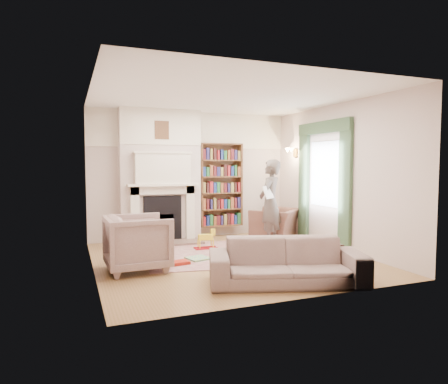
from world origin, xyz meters
name	(u,v)px	position (x,y,z in m)	size (l,w,h in m)	color
floor	(229,259)	(0.00, 0.00, 0.00)	(4.50, 4.50, 0.00)	olive
ceiling	(229,96)	(0.00, 0.00, 2.80)	(4.50, 4.50, 0.00)	white
wall_back	(192,175)	(0.00, 2.25, 1.40)	(4.50, 4.50, 0.00)	beige
wall_front	(300,185)	(0.00, -2.25, 1.40)	(4.50, 4.50, 0.00)	beige
wall_left	(92,180)	(-2.25, 0.00, 1.40)	(4.50, 4.50, 0.00)	beige
wall_right	(338,177)	(2.25, 0.00, 1.40)	(4.50, 4.50, 0.00)	beige
fireplace	(161,176)	(-0.75, 2.05, 1.39)	(1.70, 0.58, 2.80)	beige
bookcase	(221,185)	(0.65, 2.12, 1.18)	(1.00, 0.24, 1.85)	brown
window	(325,174)	(2.23, 0.40, 1.45)	(0.02, 0.90, 1.30)	silver
curtain_left	(345,188)	(2.20, -0.30, 1.20)	(0.07, 0.32, 2.40)	#304B33
curtain_right	(304,185)	(2.20, 1.10, 1.20)	(0.07, 0.32, 2.40)	#304B33
pelmet	(323,127)	(2.19, 0.40, 2.38)	(0.09, 1.70, 0.24)	#304B33
wall_sconce	(288,153)	(2.03, 1.50, 1.90)	(0.20, 0.24, 0.24)	gold
rug	(227,253)	(0.12, 0.41, 0.01)	(2.91, 2.24, 0.01)	#BAA58C
armchair_reading	(275,224)	(1.64, 1.34, 0.33)	(1.02, 0.89, 0.66)	#452725
armchair_left	(138,243)	(-1.60, -0.19, 0.43)	(0.93, 0.95, 0.87)	#BFAE9D
sofa	(287,262)	(0.19, -1.63, 0.31)	(2.11, 0.83, 0.62)	gray
man_reading	(270,203)	(1.19, 0.74, 0.87)	(0.63, 0.42, 1.74)	#524841
newspaper	(268,192)	(1.04, 0.54, 1.10)	(0.37, 0.02, 0.26)	white
coffee_table	(315,258)	(0.86, -1.33, 0.23)	(0.70, 0.45, 0.45)	black
paraffin_heater	(126,235)	(-1.56, 1.48, 0.28)	(0.24, 0.24, 0.55)	#B8BAC1
rocking_horse	(206,239)	(-0.14, 0.87, 0.20)	(0.44, 0.18, 0.39)	yellow
board_game	(198,258)	(-0.53, 0.12, 0.03)	(0.35, 0.35, 0.03)	#D1DB4D
game_box_lid	(179,263)	(-0.93, -0.11, 0.04)	(0.33, 0.22, 0.05)	#9E2112
comic_annuals	(252,261)	(0.27, -0.35, 0.02)	(0.58, 0.59, 0.02)	red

